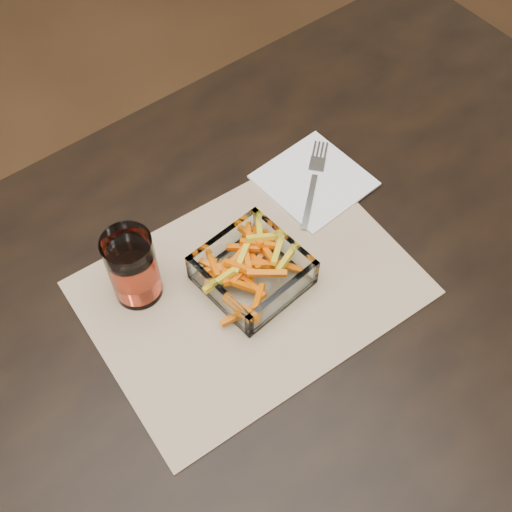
{
  "coord_description": "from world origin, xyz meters",
  "views": [
    {
      "loc": [
        -0.21,
        -0.33,
        1.55
      ],
      "look_at": [
        0.09,
        0.07,
        0.78
      ],
      "focal_mm": 45.0,
      "sensor_mm": 36.0,
      "label": 1
    }
  ],
  "objects_px": {
    "fork": "(314,180)",
    "glass_bowl": "(252,272)",
    "dining_table": "(233,361)",
    "tumbler": "(133,269)"
  },
  "relations": [
    {
      "from": "dining_table",
      "to": "fork",
      "type": "bearing_deg",
      "value": 27.29
    },
    {
      "from": "glass_bowl",
      "to": "fork",
      "type": "bearing_deg",
      "value": 24.37
    },
    {
      "from": "fork",
      "to": "glass_bowl",
      "type": "bearing_deg",
      "value": -106.41
    },
    {
      "from": "glass_bowl",
      "to": "dining_table",
      "type": "bearing_deg",
      "value": -146.12
    },
    {
      "from": "glass_bowl",
      "to": "fork",
      "type": "xyz_separation_m",
      "value": [
        0.19,
        0.09,
        -0.02
      ]
    },
    {
      "from": "dining_table",
      "to": "tumbler",
      "type": "relative_size",
      "value": 13.32
    },
    {
      "from": "dining_table",
      "to": "tumbler",
      "type": "distance_m",
      "value": 0.21
    },
    {
      "from": "glass_bowl",
      "to": "tumbler",
      "type": "distance_m",
      "value": 0.17
    },
    {
      "from": "glass_bowl",
      "to": "tumbler",
      "type": "height_order",
      "value": "tumbler"
    },
    {
      "from": "tumbler",
      "to": "fork",
      "type": "height_order",
      "value": "tumbler"
    }
  ]
}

